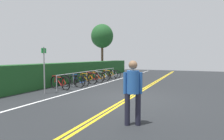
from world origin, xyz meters
TOP-DOWN VIEW (x-y plane):
  - ground_plane at (0.00, 0.00)m, footprint 38.68×13.62m
  - centre_line_yellow_inner at (0.00, -0.08)m, footprint 34.81×0.10m
  - centre_line_yellow_outer at (0.00, 0.08)m, footprint 34.81×0.10m
  - bike_lane_stripe_white at (0.00, 3.07)m, footprint 34.81×0.12m
  - bike_rack at (4.11, 4.09)m, footprint 7.70×0.05m
  - bicycle_0 at (0.75, 4.23)m, footprint 0.60×1.68m
  - bicycle_1 at (1.69, 4.09)m, footprint 0.46×1.72m
  - bicycle_2 at (2.39, 4.05)m, footprint 0.55×1.66m
  - bicycle_3 at (3.27, 4.08)m, footprint 0.46×1.75m
  - bicycle_4 at (4.17, 4.05)m, footprint 0.46×1.80m
  - bicycle_5 at (4.93, 4.00)m, footprint 0.46×1.78m
  - bicycle_6 at (5.72, 4.23)m, footprint 0.46×1.75m
  - bicycle_7 at (6.61, 3.99)m, footprint 0.48×1.83m
  - bicycle_8 at (7.45, 4.04)m, footprint 0.46×1.70m
  - pedestrian at (-3.20, -1.16)m, footprint 0.32×0.46m
  - sign_post_near at (-0.65, 4.05)m, footprint 0.36×0.08m
  - hedge_backdrop at (5.61, 5.74)m, footprint 16.65×1.13m
  - tree_mid at (11.76, 7.02)m, footprint 2.45×2.45m

SIDE VIEW (x-z plane):
  - ground_plane at x=0.00m, z-range -0.05..0.00m
  - centre_line_yellow_inner at x=0.00m, z-range 0.00..0.00m
  - centre_line_yellow_outer at x=0.00m, z-range 0.00..0.00m
  - bike_lane_stripe_white at x=0.00m, z-range 0.00..0.00m
  - bicycle_2 at x=2.39m, z-range -0.02..0.67m
  - bicycle_8 at x=7.45m, z-range -0.02..0.68m
  - bicycle_5 at x=4.93m, z-range -0.02..0.68m
  - bicycle_6 at x=5.72m, z-range -0.02..0.70m
  - bicycle_4 at x=4.17m, z-range -0.02..0.73m
  - bicycle_0 at x=0.75m, z-range -0.02..0.74m
  - bicycle_1 at x=1.69m, z-range -0.02..0.74m
  - bicycle_3 at x=3.27m, z-range -0.02..0.76m
  - bicycle_7 at x=6.61m, z-range -0.02..0.76m
  - bike_rack at x=4.11m, z-range 0.21..1.03m
  - hedge_backdrop at x=5.61m, z-range 0.00..1.37m
  - pedestrian at x=-3.20m, z-range 0.13..1.80m
  - sign_post_near at x=-0.65m, z-range 0.23..2.48m
  - tree_mid at x=11.76m, z-range 1.36..6.76m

